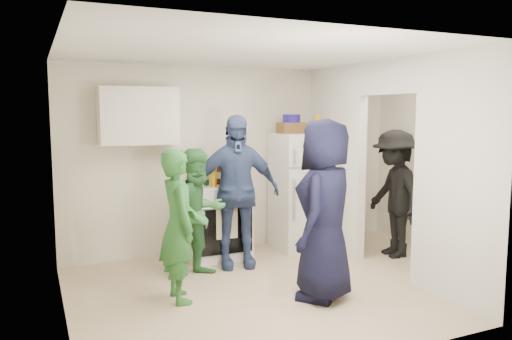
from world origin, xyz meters
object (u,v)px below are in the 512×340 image
at_px(person_green_center, 199,213).
at_px(person_green_left, 178,226).
at_px(wicker_basket, 291,128).
at_px(person_denim, 235,191).
at_px(stove, 217,221).
at_px(fridge, 299,191).
at_px(blue_bowl, 291,118).
at_px(person_navy, 325,210).
at_px(person_nook, 395,194).
at_px(yellow_cup_stack_top, 317,124).

bearing_deg(person_green_center, person_green_left, -142.73).
height_order(wicker_basket, person_denim, person_denim).
bearing_deg(stove, fridge, -1.42).
bearing_deg(blue_bowl, fridge, -26.57).
xyz_separation_m(blue_bowl, person_navy, (-0.60, -1.83, -0.89)).
bearing_deg(person_green_center, fridge, 1.69).
bearing_deg(person_nook, person_green_left, -72.90).
bearing_deg(person_denim, person_green_center, -147.57).
relative_size(wicker_basket, person_navy, 0.19).
bearing_deg(blue_bowl, wicker_basket, 0.00).
distance_m(yellow_cup_stack_top, person_denim, 1.60).
xyz_separation_m(person_green_left, person_denim, (0.94, 0.81, 0.16)).
relative_size(stove, person_green_center, 0.65).
bearing_deg(yellow_cup_stack_top, blue_bowl, 154.89).
distance_m(yellow_cup_stack_top, person_navy, 2.09).
bearing_deg(stove, yellow_cup_stack_top, -5.20).
distance_m(blue_bowl, person_navy, 2.13).
bearing_deg(wicker_basket, stove, -178.97).
bearing_deg(person_denim, wicker_basket, 37.02).
relative_size(person_denim, person_nook, 1.12).
bearing_deg(blue_bowl, person_navy, -108.23).
height_order(stove, person_green_center, person_green_center).
distance_m(person_green_center, person_nook, 2.62).
relative_size(fridge, blue_bowl, 6.69).
relative_size(stove, person_nook, 0.58).
relative_size(yellow_cup_stack_top, person_navy, 0.14).
height_order(fridge, person_nook, person_nook).
xyz_separation_m(wicker_basket, person_navy, (-0.60, -1.83, -0.76)).
xyz_separation_m(person_green_left, person_green_center, (0.42, 0.62, -0.03)).
bearing_deg(person_green_center, person_navy, -69.53).
distance_m(blue_bowl, person_green_center, 2.00).
distance_m(wicker_basket, person_denim, 1.36).
bearing_deg(stove, blue_bowl, 1.03).
bearing_deg(person_navy, stove, -116.21).
xyz_separation_m(stove, yellow_cup_stack_top, (1.43, -0.13, 1.24)).
xyz_separation_m(yellow_cup_stack_top, person_nook, (0.73, -0.77, -0.90)).
distance_m(stove, person_navy, 1.93).
bearing_deg(person_green_left, blue_bowl, -57.10).
bearing_deg(person_denim, person_navy, -60.32).
xyz_separation_m(person_denim, person_navy, (0.43, -1.36, -0.02)).
bearing_deg(yellow_cup_stack_top, fridge, 155.56).
height_order(person_green_center, person_nook, person_nook).
bearing_deg(yellow_cup_stack_top, person_green_center, -164.54).
relative_size(wicker_basket, person_nook, 0.21).
bearing_deg(person_nook, fridge, -122.50).
xyz_separation_m(blue_bowl, person_nook, (1.05, -0.92, -0.98)).
height_order(blue_bowl, yellow_cup_stack_top, blue_bowl).
xyz_separation_m(fridge, yellow_cup_stack_top, (0.22, -0.10, 0.93)).
height_order(yellow_cup_stack_top, person_green_left, yellow_cup_stack_top).
height_order(wicker_basket, person_navy, person_navy).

